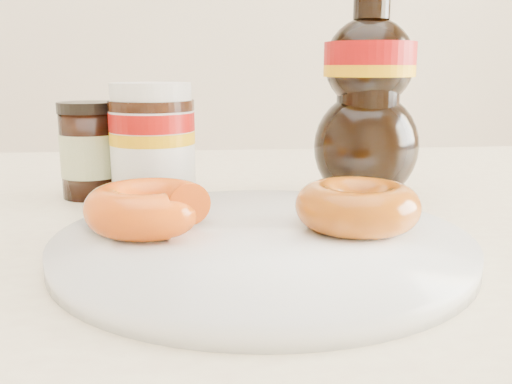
{
  "coord_description": "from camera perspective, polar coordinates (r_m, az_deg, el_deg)",
  "views": [
    {
      "loc": [
        0.03,
        -0.38,
        0.88
      ],
      "look_at": [
        0.07,
        0.07,
        0.79
      ],
      "focal_mm": 40.0,
      "sensor_mm": 36.0,
      "label": 1
    }
  ],
  "objects": [
    {
      "name": "dining_table",
      "position": [
        0.52,
        -7.98,
        -12.12
      ],
      "size": [
        1.4,
        0.9,
        0.75
      ],
      "color": "#FAEBBE",
      "rests_on": "ground"
    },
    {
      "name": "plate",
      "position": [
        0.42,
        0.63,
        -5.12
      ],
      "size": [
        0.3,
        0.3,
        0.01
      ],
      "color": "white",
      "rests_on": "dining_table"
    },
    {
      "name": "donut_bitten",
      "position": [
        0.43,
        -10.66,
        -1.53
      ],
      "size": [
        0.12,
        0.12,
        0.03
      ],
      "primitive_type": "torus",
      "rotation": [
        0.0,
        0.0,
        0.3
      ],
      "color": "#C8410B",
      "rests_on": "plate"
    },
    {
      "name": "donut_whole",
      "position": [
        0.43,
        10.11,
        -1.38
      ],
      "size": [
        0.11,
        0.11,
        0.03
      ],
      "primitive_type": "torus",
      "rotation": [
        0.0,
        0.0,
        -0.23
      ],
      "color": "#984609",
      "rests_on": "plate"
    },
    {
      "name": "nutella_jar",
      "position": [
        0.57,
        -10.3,
        5.28
      ],
      "size": [
        0.08,
        0.08,
        0.12
      ],
      "rotation": [
        0.0,
        0.0,
        0.08
      ],
      "color": "white",
      "rests_on": "dining_table"
    },
    {
      "name": "syrup_bottle",
      "position": [
        0.6,
        11.16,
        9.67
      ],
      "size": [
        0.11,
        0.1,
        0.21
      ],
      "primitive_type": null,
      "rotation": [
        0.0,
        0.0,
        0.03
      ],
      "color": "black",
      "rests_on": "dining_table"
    },
    {
      "name": "dark_jar",
      "position": [
        0.61,
        -16.24,
        3.96
      ],
      "size": [
        0.06,
        0.06,
        0.1
      ],
      "rotation": [
        0.0,
        0.0,
        -0.27
      ],
      "color": "black",
      "rests_on": "dining_table"
    }
  ]
}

